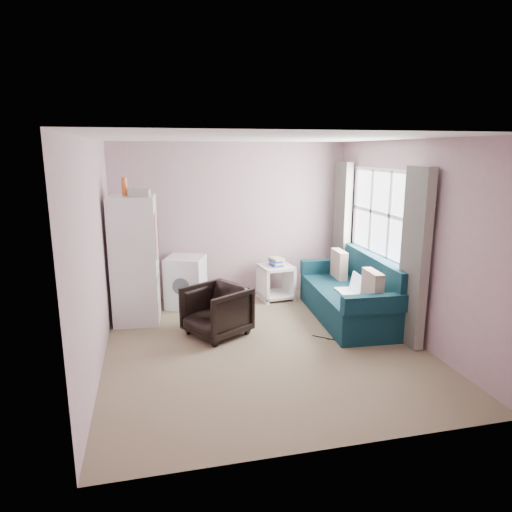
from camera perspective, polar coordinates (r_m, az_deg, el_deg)
The scene contains 8 objects.
room at distance 5.42m, azimuth 1.12°, elevation 1.21°, with size 3.84×4.24×2.54m.
armchair at distance 5.98m, azimuth -4.97°, elevation -6.55°, with size 0.70×0.66×0.72m, color black.
fridge at distance 6.51m, azimuth -14.89°, elevation -0.40°, with size 0.67×0.65×2.02m.
washing_machine at distance 7.12m, azimuth -8.78°, elevation -3.05°, with size 0.70×0.70×0.78m.
side_table at distance 7.41m, azimuth 2.51°, elevation -2.95°, with size 0.56×0.56×0.69m.
sofa at distance 6.70m, azimuth 12.11°, elevation -4.91°, with size 1.04×2.09×0.91m.
window_dressing at distance 6.71m, azimuth 14.39°, elevation 1.84°, with size 0.17×2.62×2.18m.
floor_cables at distance 6.04m, azimuth 9.48°, elevation -10.10°, with size 0.47×0.22×0.01m.
Camera 1 is at (-1.29, -5.13, 2.36)m, focal length 32.00 mm.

